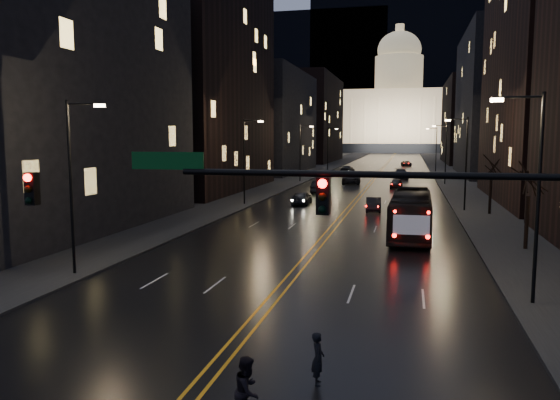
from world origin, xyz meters
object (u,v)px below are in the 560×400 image
Objects in this scene: pedestrian_a at (318,359)px; pedestrian_b at (248,391)px; receding_car_a at (373,204)px; bus at (411,214)px; traffic_signal at (415,217)px; oncoming_car_a at (302,198)px; oncoming_car_b at (320,187)px.

pedestrian_b is (-1.35, -2.59, 0.10)m from pedestrian_a.
pedestrian_a reaches higher than receding_car_a.
pedestrian_b is at bearing -97.08° from bus.
bus is at bearing 89.89° from traffic_signal.
traffic_signal reaches higher than pedestrian_a.
pedestrian_a is (8.50, -41.13, 0.04)m from oncoming_car_a.
traffic_signal is 9.76× the size of pedestrian_b.
pedestrian_a is (-2.66, -24.90, -0.85)m from bus.
pedestrian_a is at bearing 99.62° from oncoming_car_b.
oncoming_car_b is (-11.10, 28.10, -0.84)m from bus.
bus is at bearing -78.67° from receding_car_a.
oncoming_car_a is at bearing 104.91° from traffic_signal.
bus is at bearing 112.12° from oncoming_car_b.
traffic_signal reaches higher than oncoming_car_a.
oncoming_car_b is at bearing -91.62° from oncoming_car_a.
oncoming_car_a reaches higher than receding_car_a.
receding_car_a is at bearing 154.84° from oncoming_car_a.
bus is at bearing 123.16° from oncoming_car_a.
bus reaches higher than pedestrian_a.
receding_car_a is (7.70, -3.40, -0.07)m from oncoming_car_a.
traffic_signal reaches higher than oncoming_car_b.
receding_car_a is 40.33m from pedestrian_b.
oncoming_car_a is 8.42m from receding_car_a.
oncoming_car_a is at bearing 0.18° from pedestrian_a.
oncoming_car_a is 11.87m from oncoming_car_b.
pedestrian_a is at bearing -94.88° from bus.
oncoming_car_a is 1.07× the size of receding_car_a.
oncoming_car_b is at bearing -2.44° from pedestrian_a.
pedestrian_b is at bearing 141.01° from pedestrian_a.
traffic_signal is 1.47× the size of bus.
oncoming_car_b reaches higher than receding_car_a.
bus is 2.88× the size of receding_car_a.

